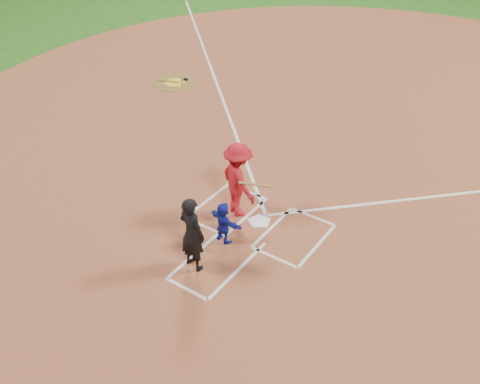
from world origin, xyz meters
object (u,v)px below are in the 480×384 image
Objects in this scene: home_plate at (259,221)px; on_deck_circle at (175,82)px; umpire at (192,234)px; catcher at (223,223)px; batter_at_plate at (238,180)px.

home_plate is 9.06m from on_deck_circle.
umpire is at bearing 81.22° from home_plate.
on_deck_circle is 9.52m from catcher.
batter_at_plate is at bearing -2.18° from home_plate.
umpire is 0.93× the size of batter_at_plate.
batter_at_plate reaches higher than on_deck_circle.
home_plate is 0.31× the size of batter_at_plate.
catcher is (-0.30, -1.07, 0.51)m from home_plate.
batter_at_plate is (-0.64, 0.02, 0.96)m from home_plate.
umpire is 2.19m from batter_at_plate.
batter_at_plate is at bearing -39.03° from on_deck_circle.
on_deck_circle is (-7.27, 5.40, -0.00)m from home_plate.
catcher is at bearing 74.24° from home_plate.
home_plate is at bearing -91.20° from umpire.
batter_at_plate is at bearing -74.22° from umpire.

